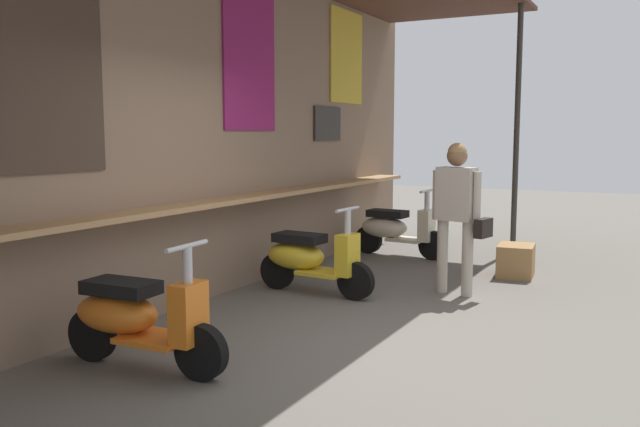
% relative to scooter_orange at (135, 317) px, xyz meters
% --- Properties ---
extents(ground_plane, '(32.74, 32.74, 0.00)m').
position_rel_scooter_orange_xyz_m(ground_plane, '(1.33, -1.08, -0.39)').
color(ground_plane, '#605B54').
extents(market_stall_facade, '(11.69, 2.61, 3.70)m').
position_rel_scooter_orange_xyz_m(market_stall_facade, '(1.33, 0.77, 1.67)').
color(market_stall_facade, '#7F6651').
rests_on(market_stall_facade, ground_plane).
extents(scooter_orange, '(0.47, 1.40, 0.97)m').
position_rel_scooter_orange_xyz_m(scooter_orange, '(0.00, 0.00, 0.00)').
color(scooter_orange, orange).
rests_on(scooter_orange, ground_plane).
extents(scooter_yellow, '(0.48, 1.40, 0.97)m').
position_rel_scooter_orange_xyz_m(scooter_yellow, '(2.66, -0.00, 0.00)').
color(scooter_yellow, gold).
rests_on(scooter_yellow, ground_plane).
extents(scooter_cream, '(0.49, 1.40, 0.97)m').
position_rel_scooter_orange_xyz_m(scooter_cream, '(5.20, -0.00, 0.00)').
color(scooter_cream, beige).
rests_on(scooter_cream, ground_plane).
extents(shopper_with_handbag, '(0.32, 0.66, 1.63)m').
position_rel_scooter_orange_xyz_m(shopper_with_handbag, '(3.35, -1.43, 0.60)').
color(shopper_with_handbag, '#ADA393').
rests_on(shopper_with_handbag, ground_plane).
extents(merchandise_crate, '(0.56, 0.46, 0.39)m').
position_rel_scooter_orange_xyz_m(merchandise_crate, '(4.59, -1.82, -0.19)').
color(merchandise_crate, olive).
rests_on(merchandise_crate, ground_plane).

